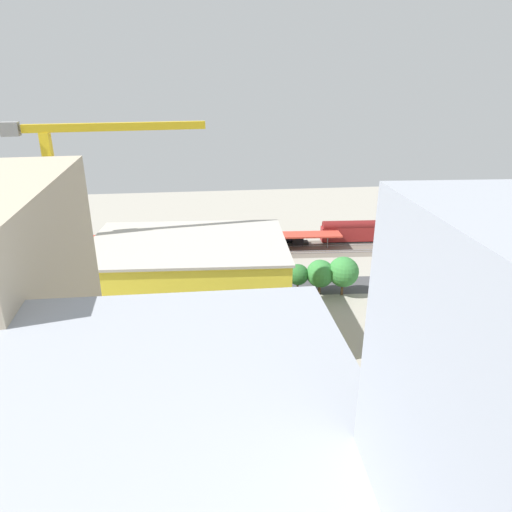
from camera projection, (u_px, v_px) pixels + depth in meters
ground_plane at (240, 280)px, 100.28m from camera, size 185.16×185.16×0.00m
rail_bed at (234, 251)px, 118.48m from camera, size 116.33×20.52×0.01m
street_asphalt at (242, 288)px, 96.61m from camera, size 116.06×16.04×0.01m
track_rails at (234, 250)px, 118.41m from camera, size 115.52×14.10×0.12m
platform_canopy_near at (187, 247)px, 108.81m from camera, size 46.18×7.89×4.35m
platform_canopy_far at (213, 237)px, 116.90m from camera, size 68.71×9.35×4.26m
locomotive at (278, 239)px, 121.80m from camera, size 16.69×3.82×5.21m
passenger_coach at (351, 231)px, 123.61m from camera, size 16.73×3.98×6.34m
parked_car_0 at (316, 274)px, 101.69m from camera, size 4.63×2.06×1.78m
parked_car_1 at (285, 276)px, 100.67m from camera, size 4.17×1.94×1.65m
parked_car_2 at (258, 277)px, 100.27m from camera, size 4.78×1.85×1.57m
parked_car_3 at (227, 278)px, 99.49m from camera, size 4.18×2.20×1.78m
parked_car_4 at (196, 281)px, 98.13m from camera, size 4.65×1.86×1.83m
construction_building at (191, 294)px, 73.61m from camera, size 31.88×23.66×17.85m
construction_roof_slab at (188, 242)px, 70.32m from camera, size 32.51×24.29×0.40m
tower_crane at (77, 214)px, 71.09m from camera, size 29.84×5.79×36.46m
box_truck_0 at (187, 292)px, 90.95m from camera, size 9.65×3.71×3.24m
street_tree_0 at (150, 278)px, 88.68m from camera, size 4.72×4.72×7.55m
street_tree_1 at (146, 281)px, 87.14m from camera, size 5.21×5.21×8.03m
street_tree_2 at (320, 274)px, 92.25m from camera, size 5.86×5.86×7.59m
street_tree_3 at (298, 275)px, 92.33m from camera, size 4.46×4.46×6.66m
street_tree_4 at (343, 272)px, 91.55m from camera, size 6.37×6.37×8.47m
traffic_light at (108, 284)px, 87.43m from camera, size 0.50×0.36×7.20m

